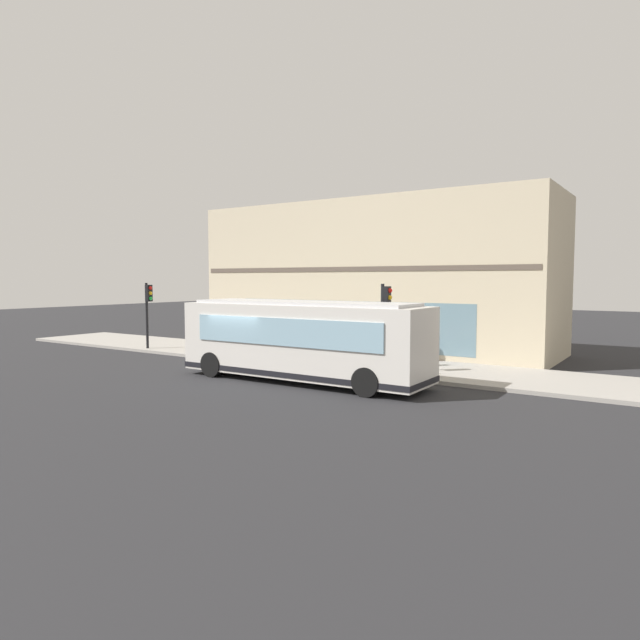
{
  "coord_description": "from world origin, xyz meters",
  "views": [
    {
      "loc": [
        -16.78,
        -14.54,
        3.9
      ],
      "look_at": [
        2.61,
        -1.71,
        2.2
      ],
      "focal_mm": 31.28,
      "sensor_mm": 36.0,
      "label": 1
    }
  ],
  "objects_px": {
    "pedestrian_near_building_entrance": "(417,341)",
    "pedestrian_by_light_pole": "(416,346)",
    "traffic_light_down_block": "(148,303)",
    "newspaper_vending_box": "(315,343)",
    "city_bus_nearside": "(302,341)",
    "traffic_light_near_corner": "(385,311)",
    "fire_hydrant": "(422,365)",
    "pedestrian_walking_along_curb": "(241,337)"
  },
  "relations": [
    {
      "from": "fire_hydrant",
      "to": "pedestrian_walking_along_curb",
      "type": "bearing_deg",
      "value": 91.58
    },
    {
      "from": "fire_hydrant",
      "to": "pedestrian_near_building_entrance",
      "type": "distance_m",
      "value": 3.58
    },
    {
      "from": "pedestrian_near_building_entrance",
      "to": "pedestrian_by_light_pole",
      "type": "height_order",
      "value": "pedestrian_near_building_entrance"
    },
    {
      "from": "pedestrian_by_light_pole",
      "to": "pedestrian_walking_along_curb",
      "type": "bearing_deg",
      "value": 104.47
    },
    {
      "from": "newspaper_vending_box",
      "to": "pedestrian_near_building_entrance",
      "type": "bearing_deg",
      "value": -92.0
    },
    {
      "from": "traffic_light_down_block",
      "to": "pedestrian_near_building_entrance",
      "type": "relative_size",
      "value": 2.15
    },
    {
      "from": "traffic_light_near_corner",
      "to": "pedestrian_near_building_entrance",
      "type": "xyz_separation_m",
      "value": [
        3.48,
        0.15,
        -1.54
      ]
    },
    {
      "from": "traffic_light_near_corner",
      "to": "newspaper_vending_box",
      "type": "distance_m",
      "value": 7.22
    },
    {
      "from": "pedestrian_by_light_pole",
      "to": "pedestrian_near_building_entrance",
      "type": "bearing_deg",
      "value": 23.41
    },
    {
      "from": "pedestrian_near_building_entrance",
      "to": "pedestrian_by_light_pole",
      "type": "relative_size",
      "value": 1.08
    },
    {
      "from": "traffic_light_down_block",
      "to": "newspaper_vending_box",
      "type": "relative_size",
      "value": 3.95
    },
    {
      "from": "city_bus_nearside",
      "to": "pedestrian_walking_along_curb",
      "type": "bearing_deg",
      "value": 62.74
    },
    {
      "from": "fire_hydrant",
      "to": "city_bus_nearside",
      "type": "bearing_deg",
      "value": 131.86
    },
    {
      "from": "traffic_light_down_block",
      "to": "pedestrian_walking_along_curb",
      "type": "relative_size",
      "value": 2.09
    },
    {
      "from": "city_bus_nearside",
      "to": "pedestrian_by_light_pole",
      "type": "bearing_deg",
      "value": -26.37
    },
    {
      "from": "pedestrian_near_building_entrance",
      "to": "traffic_light_near_corner",
      "type": "bearing_deg",
      "value": -177.56
    },
    {
      "from": "traffic_light_near_corner",
      "to": "pedestrian_near_building_entrance",
      "type": "relative_size",
      "value": 2.16
    },
    {
      "from": "city_bus_nearside",
      "to": "traffic_light_down_block",
      "type": "xyz_separation_m",
      "value": [
        2.77,
        12.15,
        1.08
      ]
    },
    {
      "from": "pedestrian_near_building_entrance",
      "to": "newspaper_vending_box",
      "type": "relative_size",
      "value": 1.84
    },
    {
      "from": "pedestrian_near_building_entrance",
      "to": "pedestrian_by_light_pole",
      "type": "xyz_separation_m",
      "value": [
        -1.29,
        -0.56,
        -0.07
      ]
    },
    {
      "from": "city_bus_nearside",
      "to": "pedestrian_near_building_entrance",
      "type": "distance_m",
      "value": 6.64
    },
    {
      "from": "traffic_light_near_corner",
      "to": "pedestrian_by_light_pole",
      "type": "bearing_deg",
      "value": -10.61
    },
    {
      "from": "pedestrian_walking_along_curb",
      "to": "traffic_light_down_block",
      "type": "bearing_deg",
      "value": 91.41
    },
    {
      "from": "traffic_light_down_block",
      "to": "newspaper_vending_box",
      "type": "bearing_deg",
      "value": -65.8
    },
    {
      "from": "traffic_light_near_corner",
      "to": "newspaper_vending_box",
      "type": "bearing_deg",
      "value": 57.93
    },
    {
      "from": "city_bus_nearside",
      "to": "pedestrian_walking_along_curb",
      "type": "xyz_separation_m",
      "value": [
        2.93,
        5.68,
        -0.42
      ]
    },
    {
      "from": "traffic_light_near_corner",
      "to": "fire_hydrant",
      "type": "relative_size",
      "value": 4.83
    },
    {
      "from": "pedestrian_walking_along_curb",
      "to": "pedestrian_near_building_entrance",
      "type": "bearing_deg",
      "value": -65.96
    },
    {
      "from": "city_bus_nearside",
      "to": "fire_hydrant",
      "type": "distance_m",
      "value": 4.88
    },
    {
      "from": "traffic_light_down_block",
      "to": "pedestrian_near_building_entrance",
      "type": "xyz_separation_m",
      "value": [
        3.56,
        -14.09,
        -1.53
      ]
    },
    {
      "from": "fire_hydrant",
      "to": "pedestrian_by_light_pole",
      "type": "distance_m",
      "value": 2.2
    },
    {
      "from": "traffic_light_down_block",
      "to": "traffic_light_near_corner",
      "type": "bearing_deg",
      "value": -89.67
    },
    {
      "from": "city_bus_nearside",
      "to": "newspaper_vending_box",
      "type": "bearing_deg",
      "value": 30.08
    },
    {
      "from": "city_bus_nearside",
      "to": "pedestrian_near_building_entrance",
      "type": "xyz_separation_m",
      "value": [
        6.33,
        -1.94,
        -0.46
      ]
    },
    {
      "from": "fire_hydrant",
      "to": "newspaper_vending_box",
      "type": "xyz_separation_m",
      "value": [
        3.35,
        7.34,
        0.09
      ]
    },
    {
      "from": "traffic_light_down_block",
      "to": "newspaper_vending_box",
      "type": "height_order",
      "value": "traffic_light_down_block"
    },
    {
      "from": "newspaper_vending_box",
      "to": "city_bus_nearside",
      "type": "bearing_deg",
      "value": -149.92
    },
    {
      "from": "city_bus_nearside",
      "to": "pedestrian_near_building_entrance",
      "type": "height_order",
      "value": "city_bus_nearside"
    },
    {
      "from": "pedestrian_walking_along_curb",
      "to": "city_bus_nearside",
      "type": "bearing_deg",
      "value": -117.26
    },
    {
      "from": "pedestrian_walking_along_curb",
      "to": "newspaper_vending_box",
      "type": "height_order",
      "value": "pedestrian_walking_along_curb"
    },
    {
      "from": "city_bus_nearside",
      "to": "traffic_light_near_corner",
      "type": "relative_size",
      "value": 2.81
    },
    {
      "from": "traffic_light_down_block",
      "to": "pedestrian_walking_along_curb",
      "type": "xyz_separation_m",
      "value": [
        0.16,
        -6.47,
        -1.5
      ]
    }
  ]
}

